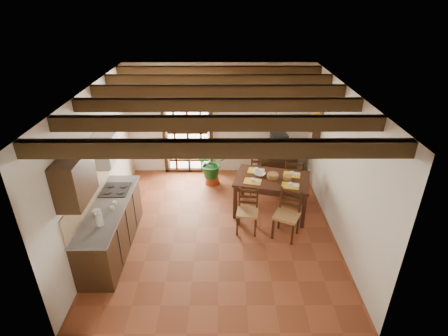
{
  "coord_description": "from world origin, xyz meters",
  "views": [
    {
      "loc": [
        0.08,
        -5.73,
        4.31
      ],
      "look_at": [
        0.1,
        0.4,
        1.15
      ],
      "focal_mm": 28.0,
      "sensor_mm": 36.0,
      "label": 1
    }
  ],
  "objects_px": {
    "kitchen_counter": "(111,227)",
    "pendant_lamp": "(276,118)",
    "chair_near_left": "(247,219)",
    "potted_plant": "(212,163)",
    "sideboard": "(277,161)",
    "chair_far_right": "(291,184)",
    "dining_table": "(272,182)",
    "chair_near_right": "(286,223)",
    "crt_tv": "(279,140)",
    "chair_far_left": "(259,181)"
  },
  "relations": [
    {
      "from": "chair_near_left",
      "to": "pendant_lamp",
      "type": "relative_size",
      "value": 1.05
    },
    {
      "from": "sideboard",
      "to": "pendant_lamp",
      "type": "xyz_separation_m",
      "value": [
        -0.36,
        -1.54,
        1.69
      ]
    },
    {
      "from": "chair_far_left",
      "to": "pendant_lamp",
      "type": "relative_size",
      "value": 1.09
    },
    {
      "from": "dining_table",
      "to": "chair_near_left",
      "type": "distance_m",
      "value": 0.97
    },
    {
      "from": "chair_far_right",
      "to": "crt_tv",
      "type": "height_order",
      "value": "crt_tv"
    },
    {
      "from": "potted_plant",
      "to": "chair_far_right",
      "type": "bearing_deg",
      "value": -17.08
    },
    {
      "from": "chair_near_right",
      "to": "crt_tv",
      "type": "bearing_deg",
      "value": 113.0
    },
    {
      "from": "kitchen_counter",
      "to": "potted_plant",
      "type": "relative_size",
      "value": 1.16
    },
    {
      "from": "kitchen_counter",
      "to": "chair_near_right",
      "type": "bearing_deg",
      "value": 5.96
    },
    {
      "from": "chair_near_right",
      "to": "pendant_lamp",
      "type": "relative_size",
      "value": 1.15
    },
    {
      "from": "chair_near_left",
      "to": "kitchen_counter",
      "type": "bearing_deg",
      "value": -159.97
    },
    {
      "from": "kitchen_counter",
      "to": "sideboard",
      "type": "relative_size",
      "value": 2.44
    },
    {
      "from": "chair_near_right",
      "to": "chair_near_left",
      "type": "bearing_deg",
      "value": -166.68
    },
    {
      "from": "chair_near_left",
      "to": "pendant_lamp",
      "type": "distance_m",
      "value": 2.03
    },
    {
      "from": "chair_near_left",
      "to": "chair_near_right",
      "type": "distance_m",
      "value": 0.76
    },
    {
      "from": "kitchen_counter",
      "to": "chair_near_left",
      "type": "xyz_separation_m",
      "value": [
        2.51,
        0.52,
        -0.2
      ]
    },
    {
      "from": "dining_table",
      "to": "crt_tv",
      "type": "bearing_deg",
      "value": 91.33
    },
    {
      "from": "dining_table",
      "to": "pendant_lamp",
      "type": "distance_m",
      "value": 1.37
    },
    {
      "from": "dining_table",
      "to": "pendant_lamp",
      "type": "bearing_deg",
      "value": 103.61
    },
    {
      "from": "potted_plant",
      "to": "chair_near_left",
      "type": "bearing_deg",
      "value": -68.71
    },
    {
      "from": "chair_far_left",
      "to": "sideboard",
      "type": "distance_m",
      "value": 0.97
    },
    {
      "from": "kitchen_counter",
      "to": "chair_far_left",
      "type": "distance_m",
      "value": 3.52
    },
    {
      "from": "kitchen_counter",
      "to": "pendant_lamp",
      "type": "distance_m",
      "value": 3.68
    },
    {
      "from": "potted_plant",
      "to": "pendant_lamp",
      "type": "height_order",
      "value": "pendant_lamp"
    },
    {
      "from": "kitchen_counter",
      "to": "crt_tv",
      "type": "xyz_separation_m",
      "value": [
        3.42,
        2.82,
        0.5
      ]
    },
    {
      "from": "chair_far_right",
      "to": "chair_far_left",
      "type": "bearing_deg",
      "value": -12.68
    },
    {
      "from": "dining_table",
      "to": "potted_plant",
      "type": "height_order",
      "value": "potted_plant"
    },
    {
      "from": "chair_far_left",
      "to": "chair_far_right",
      "type": "height_order",
      "value": "chair_far_right"
    },
    {
      "from": "sideboard",
      "to": "potted_plant",
      "type": "bearing_deg",
      "value": -172.66
    },
    {
      "from": "pendant_lamp",
      "to": "chair_far_left",
      "type": "bearing_deg",
      "value": 103.86
    },
    {
      "from": "chair_near_right",
      "to": "chair_far_right",
      "type": "bearing_deg",
      "value": 103.26
    },
    {
      "from": "sideboard",
      "to": "chair_far_right",
      "type": "bearing_deg",
      "value": -85.43
    },
    {
      "from": "dining_table",
      "to": "pendant_lamp",
      "type": "xyz_separation_m",
      "value": [
        0.0,
        0.1,
        1.36
      ]
    },
    {
      "from": "crt_tv",
      "to": "dining_table",
      "type": "bearing_deg",
      "value": -110.4
    },
    {
      "from": "dining_table",
      "to": "kitchen_counter",
      "type": "bearing_deg",
      "value": -145.27
    },
    {
      "from": "kitchen_counter",
      "to": "crt_tv",
      "type": "bearing_deg",
      "value": 39.53
    },
    {
      "from": "kitchen_counter",
      "to": "pendant_lamp",
      "type": "xyz_separation_m",
      "value": [
        3.06,
        1.28,
        1.6
      ]
    },
    {
      "from": "chair_near_left",
      "to": "chair_far_right",
      "type": "relative_size",
      "value": 0.94
    },
    {
      "from": "chair_far_left",
      "to": "crt_tv",
      "type": "xyz_separation_m",
      "value": [
        0.54,
        0.8,
        0.69
      ]
    },
    {
      "from": "chair_far_right",
      "to": "sideboard",
      "type": "distance_m",
      "value": 1.0
    },
    {
      "from": "dining_table",
      "to": "pendant_lamp",
      "type": "relative_size",
      "value": 2.01
    },
    {
      "from": "kitchen_counter",
      "to": "potted_plant",
      "type": "height_order",
      "value": "potted_plant"
    },
    {
      "from": "chair_near_left",
      "to": "crt_tv",
      "type": "relative_size",
      "value": 2.07
    },
    {
      "from": "chair_near_left",
      "to": "chair_far_right",
      "type": "distance_m",
      "value": 1.73
    },
    {
      "from": "chair_far_left",
      "to": "potted_plant",
      "type": "relative_size",
      "value": 0.47
    },
    {
      "from": "chair_far_right",
      "to": "sideboard",
      "type": "bearing_deg",
      "value": -77.71
    },
    {
      "from": "chair_near_left",
      "to": "chair_far_left",
      "type": "height_order",
      "value": "chair_far_left"
    },
    {
      "from": "dining_table",
      "to": "chair_near_right",
      "type": "xyz_separation_m",
      "value": [
        0.19,
        -0.84,
        -0.41
      ]
    },
    {
      "from": "chair_far_left",
      "to": "chair_far_right",
      "type": "bearing_deg",
      "value": 170.43
    },
    {
      "from": "chair_near_right",
      "to": "crt_tv",
      "type": "relative_size",
      "value": 2.26
    }
  ]
}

